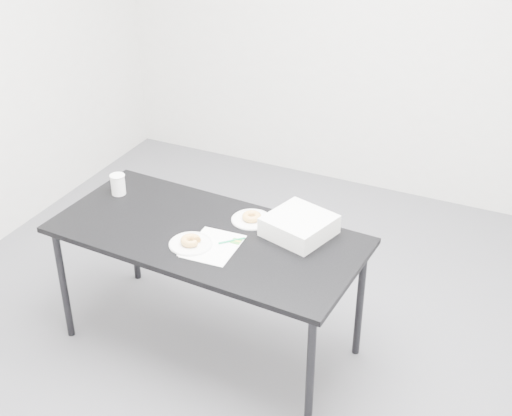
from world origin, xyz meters
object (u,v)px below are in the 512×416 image
at_px(donut_far, 252,216).
at_px(plate_far, 252,220).
at_px(coffee_cup, 118,184).
at_px(donut_near, 191,240).
at_px(pen, 232,241).
at_px(plate_near, 191,244).
at_px(bakery_box, 299,226).
at_px(table, 207,242).
at_px(scorecard, 213,246).

bearing_deg(donut_far, plate_far, 0.00).
bearing_deg(coffee_cup, plate_far, 4.26).
bearing_deg(donut_near, plate_far, 63.54).
xyz_separation_m(pen, plate_far, (-0.00, 0.23, -0.00)).
xyz_separation_m(plate_near, bakery_box, (0.45, 0.33, 0.04)).
distance_m(table, coffee_cup, 0.68).
distance_m(table, donut_far, 0.28).
relative_size(pen, plate_far, 0.65).
bearing_deg(donut_far, scorecard, -101.54).
relative_size(donut_near, bakery_box, 0.34).
relative_size(plate_far, coffee_cup, 1.81).
relative_size(table, pen, 11.78).
bearing_deg(plate_far, bakery_box, -4.23).
xyz_separation_m(donut_near, bakery_box, (0.45, 0.33, 0.02)).
distance_m(plate_far, coffee_cup, 0.81).
xyz_separation_m(plate_near, coffee_cup, (-0.63, 0.29, 0.05)).
distance_m(scorecard, donut_near, 0.12).
height_order(table, donut_near, donut_near).
bearing_deg(donut_far, pen, -89.80).
height_order(plate_near, plate_far, plate_near).
bearing_deg(scorecard, bakery_box, 37.12).
distance_m(pen, donut_far, 0.23).
xyz_separation_m(plate_far, donut_far, (0.00, 0.00, 0.02)).
height_order(donut_near, donut_far, donut_near).
relative_size(coffee_cup, bakery_box, 0.39).
bearing_deg(scorecard, donut_near, -165.04).
distance_m(scorecard, coffee_cup, 0.78).
bearing_deg(table, coffee_cup, 169.79).
height_order(donut_near, coffee_cup, coffee_cup).
bearing_deg(table, scorecard, -43.54).
xyz_separation_m(plate_far, coffee_cup, (-0.80, -0.06, 0.06)).
height_order(pen, bakery_box, bakery_box).
bearing_deg(plate_near, coffee_cup, 155.59).
xyz_separation_m(table, donut_near, (-0.02, -0.13, 0.08)).
bearing_deg(pen, plate_far, 44.05).
bearing_deg(pen, coffee_cup, 121.63).
bearing_deg(plate_near, plate_far, 63.54).
bearing_deg(donut_near, plate_near, 0.00).
bearing_deg(table, donut_far, 57.32).
distance_m(scorecard, plate_near, 0.11).
bearing_deg(bakery_box, donut_near, -128.06).
bearing_deg(table, donut_near, -94.51).
bearing_deg(bakery_box, scorecard, -123.61).
height_order(plate_near, donut_near, donut_near).
xyz_separation_m(plate_near, donut_far, (0.17, 0.35, 0.02)).
bearing_deg(donut_far, plate_near, -116.46).
bearing_deg(table, pen, -4.23).
distance_m(scorecard, donut_far, 0.32).
xyz_separation_m(pen, donut_far, (-0.00, 0.23, 0.02)).
relative_size(plate_near, plate_far, 1.02).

